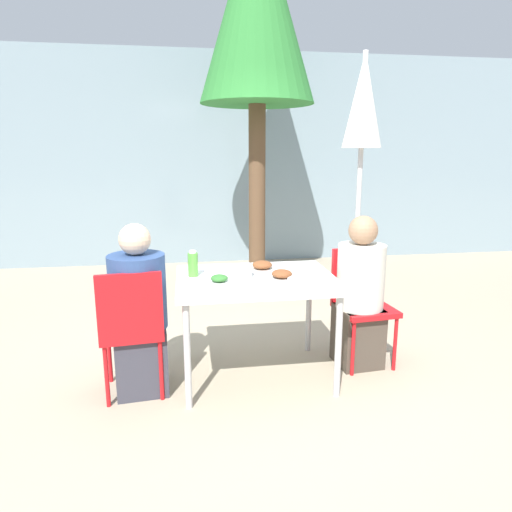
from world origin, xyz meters
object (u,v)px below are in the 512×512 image
at_px(person_right, 360,297).
at_px(tree_behind_left, 257,7).
at_px(salad_bowl, 299,283).
at_px(bottle, 193,264).
at_px(chair_left, 132,323).
at_px(closed_umbrella, 362,120).
at_px(drinking_cup, 247,271).
at_px(chair_right, 361,296).
at_px(person_left, 139,315).

distance_m(person_right, tree_behind_left, 3.52).
height_order(person_right, salad_bowl, person_right).
relative_size(person_right, salad_bowl, 7.61).
height_order(bottle, tree_behind_left, tree_behind_left).
bearing_deg(salad_bowl, bottle, 149.21).
bearing_deg(chair_left, closed_umbrella, 21.96).
relative_size(closed_umbrella, tree_behind_left, 0.57).
xyz_separation_m(drinking_cup, tree_behind_left, (0.45, 2.41, 2.36)).
height_order(closed_umbrella, drinking_cup, closed_umbrella).
bearing_deg(drinking_cup, tree_behind_left, 79.45).
relative_size(chair_right, tree_behind_left, 0.20).
xyz_separation_m(bottle, salad_bowl, (0.67, -0.40, -0.06)).
height_order(person_left, bottle, person_left).
bearing_deg(bottle, salad_bowl, -30.79).
distance_m(person_left, drinking_cup, 0.78).
bearing_deg(person_left, person_right, -0.28).
bearing_deg(chair_right, chair_left, 5.64).
bearing_deg(bottle, drinking_cup, -17.10).
xyz_separation_m(person_left, salad_bowl, (1.03, -0.23, 0.24)).
bearing_deg(person_right, closed_umbrella, -113.54).
relative_size(chair_right, drinking_cup, 8.32).
xyz_separation_m(person_left, tree_behind_left, (1.18, 2.47, 2.63)).
distance_m(person_right, bottle, 1.27).
relative_size(closed_umbrella, drinking_cup, 23.03).
xyz_separation_m(chair_left, chair_right, (1.69, 0.33, 0.00)).
xyz_separation_m(chair_left, person_right, (1.64, 0.24, 0.02)).
xyz_separation_m(person_left, chair_right, (1.64, 0.24, -0.02)).
bearing_deg(drinking_cup, closed_umbrella, 37.42).
bearing_deg(chair_right, person_left, 3.04).
xyz_separation_m(chair_right, tree_behind_left, (-0.46, 2.23, 2.65)).
bearing_deg(closed_umbrella, person_left, -153.71).
height_order(drinking_cup, salad_bowl, drinking_cup).
bearing_deg(salad_bowl, chair_right, 37.48).
bearing_deg(person_left, tree_behind_left, 58.59).
bearing_deg(tree_behind_left, salad_bowl, -93.13).
height_order(chair_left, drinking_cup, chair_left).
xyz_separation_m(chair_left, salad_bowl, (1.07, -0.14, 0.26)).
bearing_deg(bottle, closed_umbrella, 26.67).
xyz_separation_m(person_right, closed_umbrella, (0.25, 0.76, 1.33)).
height_order(chair_left, chair_right, same).
height_order(chair_right, closed_umbrella, closed_umbrella).
relative_size(person_left, drinking_cup, 10.97).
bearing_deg(chair_left, tree_behind_left, 58.57).
height_order(chair_left, bottle, bottle).
bearing_deg(person_right, chair_left, 3.06).
height_order(bottle, drinking_cup, bottle).
xyz_separation_m(person_right, salad_bowl, (-0.57, -0.38, 0.24)).
height_order(chair_right, person_right, person_right).
relative_size(chair_left, drinking_cup, 8.32).
relative_size(person_left, bottle, 6.27).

